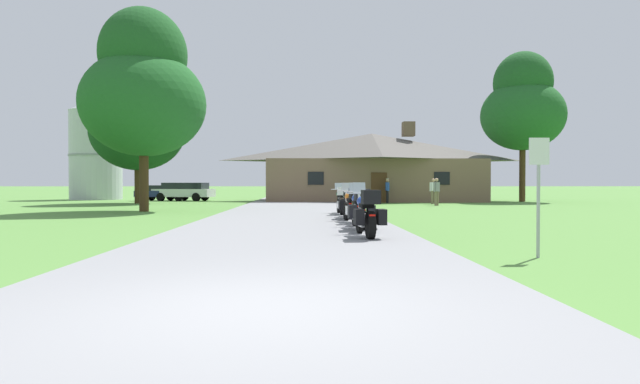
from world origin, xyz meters
The scene contains 18 objects.
ground_plane centered at (0.00, 20.00, 0.00)m, with size 500.00×500.00×0.00m, color #56893D.
asphalt_driveway centered at (0.00, 18.00, 0.03)m, with size 6.40×80.00×0.06m, color gray.
motorcycle_blue_nearest_to_camera centered at (1.94, 7.12, 0.61)m, with size 0.80×2.08×1.30m.
motorcycle_blue_second_in_row centered at (2.00, 9.44, 0.61)m, with size 0.75×2.08×1.30m.
motorcycle_orange_third_in_row centered at (2.01, 11.94, 0.62)m, with size 0.74×2.08×1.30m.
motorcycle_green_fourth_in_row centered at (2.06, 14.04, 0.61)m, with size 0.72×2.08×1.30m.
motorcycle_green_farthest_in_row centered at (1.97, 16.64, 0.62)m, with size 0.66×2.08×1.30m.
stone_lodge centered at (5.61, 35.26, 2.66)m, with size 16.62×8.45×6.07m.
bystander_blue_shirt_near_lodge centered at (6.10, 30.65, 0.95)m, with size 0.23×0.55×1.69m.
bystander_white_shirt_beside_signpost centered at (8.83, 28.88, 0.93)m, with size 0.54×0.30×1.67m.
bystander_gray_shirt_by_tree centered at (8.41, 26.36, 0.93)m, with size 0.43×0.40×1.67m.
metal_signpost_roadside centered at (4.64, 3.93, 1.35)m, with size 0.36×0.06×2.14m.
tree_left_near centered at (-7.21, 20.12, 5.82)m, with size 5.87×5.87×9.67m.
tree_left_far centered at (-10.69, 30.35, 5.58)m, with size 6.17×6.17×9.63m.
tree_right_of_lodge centered at (16.54, 33.36, 7.08)m, with size 6.05×6.05×11.05m.
metal_silo_distant centered at (-17.06, 39.61, 4.22)m, with size 4.31×4.31×8.42m.
parked_white_suv_far_left centered at (-8.86, 35.70, 0.78)m, with size 4.87×2.70×1.40m.
parked_navy_sedan_far_left centered at (-10.42, 36.02, 0.64)m, with size 4.26×2.01×1.20m.
Camera 1 is at (0.48, -5.41, 1.32)m, focal length 29.81 mm.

